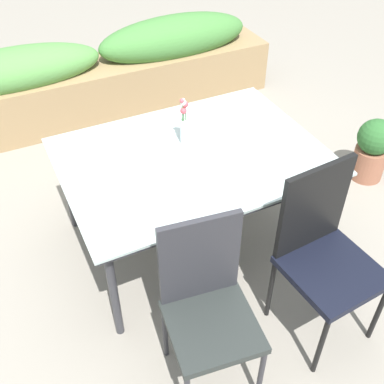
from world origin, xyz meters
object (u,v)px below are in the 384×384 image
Objects in this scene: flower_vase at (184,124)px; potted_plant at (373,149)px; dining_table at (192,162)px; planter_box at (103,75)px; chair_near_left at (207,301)px; chair_near_right at (324,248)px.

potted_plant is (1.54, -0.12, -0.57)m from flower_vase.
planter_box is at bearing 89.84° from dining_table.
potted_plant is at bearing -4.46° from flower_vase.
flower_vase is 0.09× the size of planter_box.
chair_near_left is at bearing -97.12° from planter_box.
chair_near_left is 2.77m from planter_box.
chair_near_left is (-0.34, -0.86, -0.13)m from dining_table.
chair_near_left is (-0.68, -0.01, -0.04)m from chair_near_right.
flower_vase is at bearing 175.54° from potted_plant.
chair_near_right is at bearing -172.24° from chair_near_left.
dining_table is 0.92m from chair_near_right.
chair_near_right is 1.52m from potted_plant.
chair_near_right reaches higher than chair_near_left.
chair_near_right is 1.98× the size of potted_plant.
planter_box reaches higher than dining_table.
chair_near_right reaches higher than planter_box.
flower_vase is at bearing -76.26° from chair_near_right.
planter_box is (-0.34, 2.74, -0.19)m from chair_near_right.
planter_box is (0.34, 2.74, -0.15)m from chair_near_left.
flower_vase is at bearing -89.67° from planter_box.
flower_vase reaches higher than planter_box.
chair_near_left is 1.10m from flower_vase.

